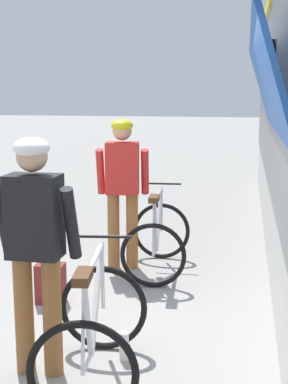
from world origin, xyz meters
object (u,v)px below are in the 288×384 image
cyclist_near_in_red (123,180)px  cyclist_far_in_dark (35,236)px  bicycle_far_white (94,331)px  water_bottle_near_the_bikes (124,346)px  bicycle_near_silver (157,239)px  backpack_on_platform (51,283)px

cyclist_near_in_red → cyclist_far_in_dark: (-0.07, -2.48, 0.00)m
cyclist_far_in_dark → bicycle_far_white: (0.45, -0.08, -0.65)m
cyclist_far_in_dark → water_bottle_near_the_bikes: cyclist_far_in_dark is taller
cyclist_far_in_dark → bicycle_near_silver: cyclist_far_in_dark is taller
bicycle_far_white → backpack_on_platform: bicycle_far_white is taller
bicycle_far_white → backpack_on_platform: size_ratio=2.89×
bicycle_far_white → water_bottle_near_the_bikes: size_ratio=5.11×
cyclist_near_in_red → water_bottle_near_the_bikes: bearing=-76.8°
cyclist_near_in_red → water_bottle_near_the_bikes: (0.51, -2.18, -0.94)m
cyclist_near_in_red → bicycle_far_white: cyclist_near_in_red is taller
bicycle_near_silver → cyclist_near_in_red: bearing=168.1°
cyclist_far_in_dark → cyclist_near_in_red: bearing=88.4°
water_bottle_near_the_bikes → cyclist_far_in_dark: bearing=-152.9°
cyclist_far_in_dark → bicycle_near_silver: bearing=78.2°
cyclist_far_in_dark → bicycle_near_silver: 2.52m
cyclist_far_in_dark → bicycle_far_white: 0.79m
bicycle_near_silver → bicycle_far_white: (-0.05, -2.46, 0.00)m
cyclist_far_in_dark → bicycle_near_silver: (0.50, 2.38, -0.65)m
cyclist_near_in_red → water_bottle_near_the_bikes: size_ratio=7.78×
bicycle_near_silver → bicycle_far_white: bearing=-91.2°
bicycle_far_white → water_bottle_near_the_bikes: bicycle_far_white is taller
bicycle_far_white → bicycle_near_silver: bearing=88.8°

